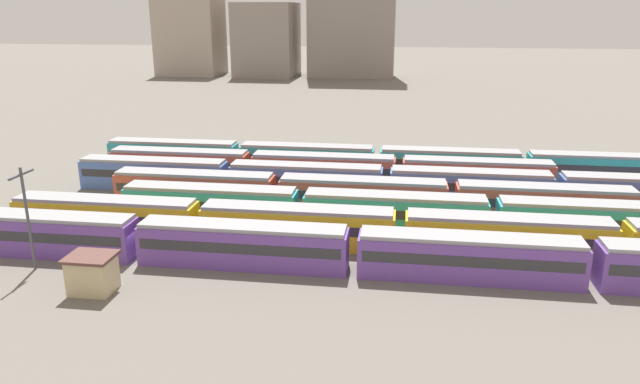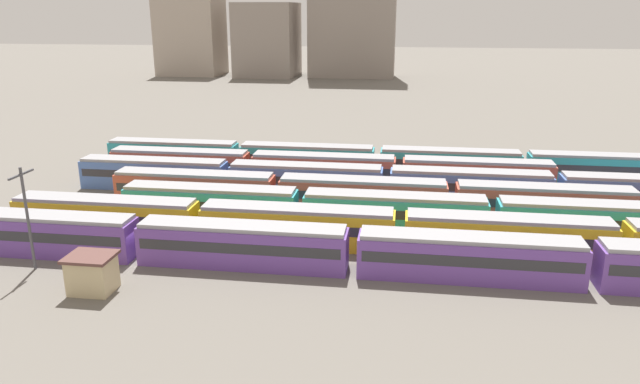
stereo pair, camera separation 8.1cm
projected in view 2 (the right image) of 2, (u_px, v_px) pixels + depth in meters
name	position (u px, v px, depth m)	size (l,w,h in m)	color
ground_plane	(206.00, 204.00, 67.10)	(600.00, 600.00, 0.00)	#666059
train_track_0	(469.00, 257.00, 48.04)	(93.60, 3.06, 3.75)	#6B429E
train_track_1	(400.00, 231.00, 53.72)	(74.70, 3.06, 3.75)	yellow
train_track_2	(394.00, 212.00, 58.73)	(55.80, 3.06, 3.75)	teal
train_track_3	(451.00, 199.00, 62.84)	(74.70, 3.06, 3.75)	#BC4C38
train_track_4	(470.00, 186.00, 67.44)	(93.60, 3.06, 3.75)	#4C70BC
train_track_5	(324.00, 169.00, 74.74)	(55.80, 3.06, 3.75)	#BC4C38
train_track_6	(450.00, 163.00, 77.49)	(93.60, 3.06, 3.75)	teal
catenary_pole_0	(27.00, 213.00, 48.95)	(0.24, 3.20, 8.94)	#4C4C51
signal_hut	(92.00, 273.00, 45.97)	(3.60, 3.00, 3.04)	#C6B284
distant_building_0	(191.00, 35.00, 197.76)	(20.07, 16.93, 25.86)	#A89989
distant_building_1	(268.00, 40.00, 194.57)	(18.83, 21.85, 23.30)	gray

